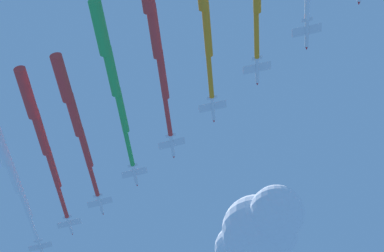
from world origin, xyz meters
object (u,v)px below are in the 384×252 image
Objects in this scene: jet_lead at (13,175)px; jet_port_inner at (40,131)px; jet_starboard_inner at (74,114)px; jet_port_mid at (111,70)px; jet_starboard_mid at (154,30)px.

jet_lead is 22.81m from jet_port_inner.
jet_lead is 0.98× the size of jet_starboard_inner.
jet_port_mid is (-19.65, -0.88, 0.59)m from jet_starboard_inner.
jet_starboard_mid is (-51.90, -7.79, -2.55)m from jet_port_inner.
jet_port_inner is 1.07× the size of jet_port_mid.
jet_lead is 0.93× the size of jet_port_mid.
jet_port_inner is 14.81m from jet_starboard_inner.
jet_port_inner is 34.02m from jet_port_mid.
jet_starboard_mid is (-38.02, -3.21, -0.16)m from jet_starboard_inner.
jet_lead reaches higher than jet_starboard_inner.
jet_starboard_inner is at bearing 2.56° from jet_port_mid.
jet_port_inner reaches higher than jet_starboard_mid.
jet_starboard_inner is at bearing 4.83° from jet_starboard_mid.
jet_lead reaches higher than jet_starboard_mid.
jet_port_inner reaches higher than jet_starboard_inner.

